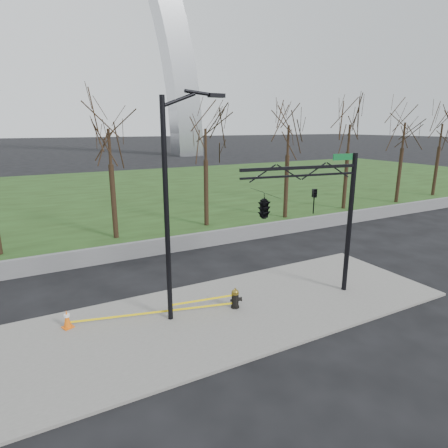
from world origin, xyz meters
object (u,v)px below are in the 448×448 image
traffic_signal_mast (282,204)px  street_light (172,196)px  fire_hydrant (235,299)px  traffic_cone (67,319)px

traffic_signal_mast → street_light: bearing=177.5°
street_light → fire_hydrant: bearing=-11.6°
fire_hydrant → traffic_cone: fire_hydrant is taller
fire_hydrant → traffic_signal_mast: 4.11m
traffic_cone → street_light: (3.67, -1.11, 4.26)m
fire_hydrant → traffic_cone: (-6.00, 1.50, -0.04)m
traffic_cone → street_light: size_ratio=0.08×
traffic_cone → traffic_signal_mast: bearing=-13.4°
fire_hydrant → traffic_cone: bearing=-175.6°
traffic_cone → traffic_signal_mast: size_ratio=0.11×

